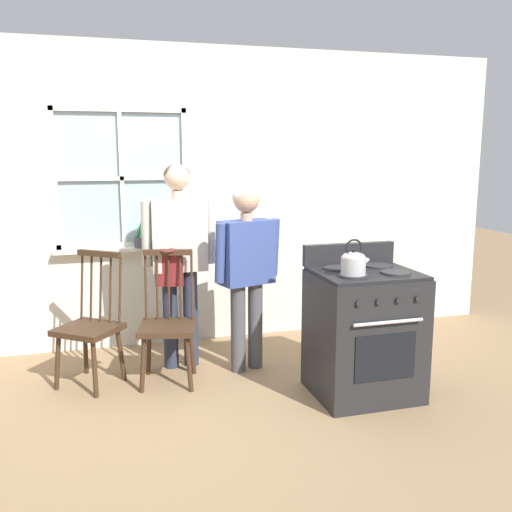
{
  "coord_description": "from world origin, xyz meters",
  "views": [
    {
      "loc": [
        -0.75,
        -3.8,
        1.77
      ],
      "look_at": [
        0.42,
        0.21,
        1.0
      ],
      "focal_mm": 40.0,
      "sensor_mm": 36.0,
      "label": 1
    }
  ],
  "objects_px": {
    "chair_by_window": "(168,326)",
    "chair_near_wall": "(90,327)",
    "person_teen_center": "(247,260)",
    "stove": "(364,332)",
    "potted_plant": "(142,239)",
    "handbag": "(169,269)",
    "person_elderly_left": "(179,246)",
    "kettle": "(354,262)"
  },
  "relations": [
    {
      "from": "chair_near_wall",
      "to": "person_elderly_left",
      "type": "xyz_separation_m",
      "value": [
        0.72,
        0.18,
        0.57
      ]
    },
    {
      "from": "stove",
      "to": "potted_plant",
      "type": "bearing_deg",
      "value": 133.75
    },
    {
      "from": "handbag",
      "to": "kettle",
      "type": "bearing_deg",
      "value": -40.92
    },
    {
      "from": "chair_near_wall",
      "to": "person_elderly_left",
      "type": "bearing_deg",
      "value": 52.85
    },
    {
      "from": "potted_plant",
      "to": "kettle",
      "type": "bearing_deg",
      "value": -52.03
    },
    {
      "from": "chair_near_wall",
      "to": "person_elderly_left",
      "type": "height_order",
      "value": "person_elderly_left"
    },
    {
      "from": "person_elderly_left",
      "to": "potted_plant",
      "type": "bearing_deg",
      "value": 112.5
    },
    {
      "from": "chair_by_window",
      "to": "stove",
      "type": "relative_size",
      "value": 0.94
    },
    {
      "from": "chair_by_window",
      "to": "chair_near_wall",
      "type": "xyz_separation_m",
      "value": [
        -0.57,
        0.12,
        0.0
      ]
    },
    {
      "from": "person_teen_center",
      "to": "potted_plant",
      "type": "distance_m",
      "value": 1.1
    },
    {
      "from": "stove",
      "to": "kettle",
      "type": "xyz_separation_m",
      "value": [
        -0.16,
        -0.13,
        0.55
      ]
    },
    {
      "from": "kettle",
      "to": "chair_near_wall",
      "type": "bearing_deg",
      "value": 153.56
    },
    {
      "from": "person_teen_center",
      "to": "handbag",
      "type": "relative_size",
      "value": 4.88
    },
    {
      "from": "chair_near_wall",
      "to": "potted_plant",
      "type": "bearing_deg",
      "value": 96.6
    },
    {
      "from": "stove",
      "to": "handbag",
      "type": "distance_m",
      "value": 1.59
    },
    {
      "from": "potted_plant",
      "to": "handbag",
      "type": "relative_size",
      "value": 0.84
    },
    {
      "from": "person_elderly_left",
      "to": "potted_plant",
      "type": "distance_m",
      "value": 0.63
    },
    {
      "from": "chair_by_window",
      "to": "person_teen_center",
      "type": "xyz_separation_m",
      "value": [
        0.65,
        0.09,
        0.46
      ]
    },
    {
      "from": "chair_by_window",
      "to": "potted_plant",
      "type": "distance_m",
      "value": 1.05
    },
    {
      "from": "chair_by_window",
      "to": "person_elderly_left",
      "type": "bearing_deg",
      "value": 77.89
    },
    {
      "from": "person_elderly_left",
      "to": "person_teen_center",
      "type": "height_order",
      "value": "person_elderly_left"
    },
    {
      "from": "handbag",
      "to": "person_elderly_left",
      "type": "bearing_deg",
      "value": 40.12
    },
    {
      "from": "person_elderly_left",
      "to": "potted_plant",
      "type": "xyz_separation_m",
      "value": [
        -0.24,
        0.58,
        -0.02
      ]
    },
    {
      "from": "stove",
      "to": "handbag",
      "type": "height_order",
      "value": "stove"
    },
    {
      "from": "potted_plant",
      "to": "person_elderly_left",
      "type": "bearing_deg",
      "value": -67.55
    },
    {
      "from": "person_elderly_left",
      "to": "potted_plant",
      "type": "height_order",
      "value": "person_elderly_left"
    },
    {
      "from": "chair_by_window",
      "to": "kettle",
      "type": "xyz_separation_m",
      "value": [
        1.18,
        -0.75,
        0.57
      ]
    },
    {
      "from": "kettle",
      "to": "potted_plant",
      "type": "xyz_separation_m",
      "value": [
        -1.28,
        1.63,
        -0.02
      ]
    },
    {
      "from": "kettle",
      "to": "handbag",
      "type": "bearing_deg",
      "value": 139.08
    },
    {
      "from": "chair_by_window",
      "to": "potted_plant",
      "type": "xyz_separation_m",
      "value": [
        -0.09,
        0.88,
        0.55
      ]
    },
    {
      "from": "chair_by_window",
      "to": "stove",
      "type": "xyz_separation_m",
      "value": [
        1.34,
        -0.62,
        0.02
      ]
    },
    {
      "from": "stove",
      "to": "potted_plant",
      "type": "relative_size",
      "value": 4.21
    },
    {
      "from": "handbag",
      "to": "chair_by_window",
      "type": "bearing_deg",
      "value": -103.54
    },
    {
      "from": "chair_by_window",
      "to": "handbag",
      "type": "height_order",
      "value": "same"
    },
    {
      "from": "kettle",
      "to": "person_elderly_left",
      "type": "bearing_deg",
      "value": 134.51
    },
    {
      "from": "chair_by_window",
      "to": "person_elderly_left",
      "type": "relative_size",
      "value": 0.61
    },
    {
      "from": "potted_plant",
      "to": "chair_by_window",
      "type": "bearing_deg",
      "value": -83.91
    },
    {
      "from": "potted_plant",
      "to": "handbag",
      "type": "bearing_deg",
      "value": -77.24
    },
    {
      "from": "person_teen_center",
      "to": "stove",
      "type": "relative_size",
      "value": 1.38
    },
    {
      "from": "person_teen_center",
      "to": "potted_plant",
      "type": "bearing_deg",
      "value": 116.54
    },
    {
      "from": "handbag",
      "to": "person_teen_center",
      "type": "bearing_deg",
      "value": -13.23
    },
    {
      "from": "kettle",
      "to": "handbag",
      "type": "relative_size",
      "value": 0.8
    }
  ]
}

